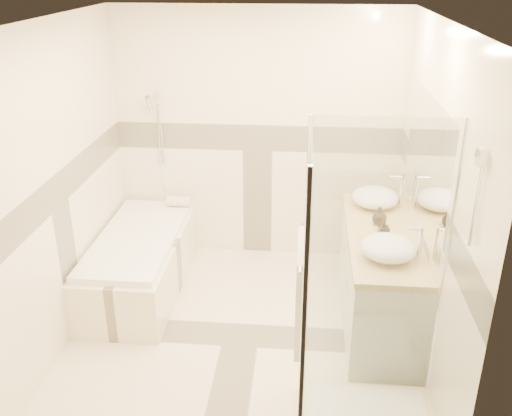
# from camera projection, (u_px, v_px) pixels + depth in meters

# --- Properties ---
(room) EXTENTS (2.82, 3.02, 2.52)m
(room) POSITION_uv_depth(u_px,v_px,m) (247.00, 195.00, 4.24)
(room) COLOR beige
(room) RESTS_ON ground
(bathtub) EXTENTS (0.75, 1.70, 0.56)m
(bathtub) POSITION_uv_depth(u_px,v_px,m) (140.00, 259.00, 5.30)
(bathtub) COLOR beige
(bathtub) RESTS_ON ground
(vanity) EXTENTS (0.58, 1.62, 0.85)m
(vanity) POSITION_uv_depth(u_px,v_px,m) (379.00, 278.00, 4.75)
(vanity) COLOR white
(vanity) RESTS_ON ground
(shower_enclosure) EXTENTS (0.96, 0.93, 2.04)m
(shower_enclosure) POSITION_uv_depth(u_px,v_px,m) (354.00, 369.00, 3.59)
(shower_enclosure) COLOR beige
(shower_enclosure) RESTS_ON ground
(vessel_sink_near) EXTENTS (0.42, 0.42, 0.17)m
(vessel_sink_near) POSITION_uv_depth(u_px,v_px,m) (375.00, 197.00, 5.04)
(vessel_sink_near) COLOR white
(vessel_sink_near) RESTS_ON vanity
(vessel_sink_far) EXTENTS (0.41, 0.41, 0.16)m
(vessel_sink_far) POSITION_uv_depth(u_px,v_px,m) (388.00, 248.00, 4.17)
(vessel_sink_far) COLOR white
(vessel_sink_far) RESTS_ON vanity
(faucet_near) EXTENTS (0.12, 0.03, 0.30)m
(faucet_near) POSITION_uv_depth(u_px,v_px,m) (401.00, 188.00, 4.99)
(faucet_near) COLOR silver
(faucet_near) RESTS_ON vanity
(faucet_far) EXTENTS (0.11, 0.03, 0.26)m
(faucet_far) POSITION_uv_depth(u_px,v_px,m) (419.00, 240.00, 4.12)
(faucet_far) COLOR silver
(faucet_far) RESTS_ON vanity
(amenity_bottle_a) EXTENTS (0.09, 0.09, 0.17)m
(amenity_bottle_a) POSITION_uv_depth(u_px,v_px,m) (384.00, 230.00, 4.43)
(amenity_bottle_a) COLOR black
(amenity_bottle_a) RESTS_ON vanity
(amenity_bottle_b) EXTENTS (0.14, 0.14, 0.15)m
(amenity_bottle_b) POSITION_uv_depth(u_px,v_px,m) (380.00, 216.00, 4.70)
(amenity_bottle_b) COLOR black
(amenity_bottle_b) RESTS_ON vanity
(folded_towels) EXTENTS (0.18, 0.25, 0.07)m
(folded_towels) POSITION_uv_depth(u_px,v_px,m) (373.00, 195.00, 5.22)
(folded_towels) COLOR white
(folded_towels) RESTS_ON vanity
(rolled_towel) EXTENTS (0.23, 0.10, 0.10)m
(rolled_towel) POSITION_uv_depth(u_px,v_px,m) (179.00, 201.00, 5.78)
(rolled_towel) COLOR white
(rolled_towel) RESTS_ON bathtub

